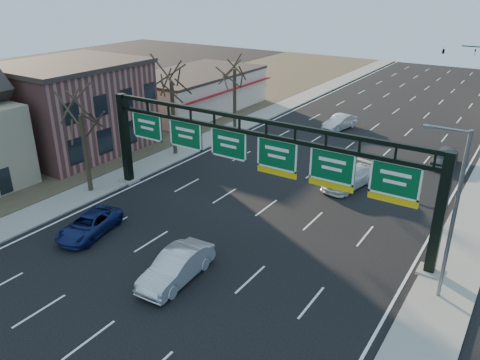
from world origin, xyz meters
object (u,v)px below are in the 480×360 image
Objects in this scene: car_silver_sedan at (176,267)px; car_white_wagon at (348,177)px; sign_gantry at (254,156)px; car_blue_suv at (89,225)px.

car_white_wagon is (3.17, 17.01, -0.06)m from car_silver_sedan.
sign_gantry is at bearing -99.74° from car_white_wagon.
car_silver_sedan is at bearing -88.81° from sign_gantry.
car_blue_suv is at bearing -136.05° from sign_gantry.
car_blue_suv is 0.95× the size of car_silver_sedan.
sign_gantry reaches higher than car_white_wagon.
car_blue_suv is at bearing 171.00° from car_silver_sedan.
car_silver_sedan is 0.95× the size of car_white_wagon.
sign_gantry reaches higher than car_silver_sedan.
car_white_wagon is at bearing 75.85° from car_silver_sedan.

